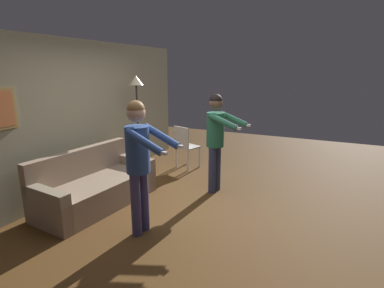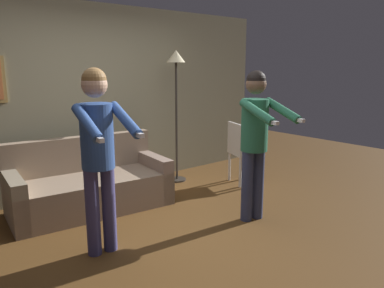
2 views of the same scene
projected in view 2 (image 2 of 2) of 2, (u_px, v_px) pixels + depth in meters
ground_plane at (168, 234)px, 3.99m from camera, size 12.00×12.00×0.00m
back_wall_assembly at (84, 100)px, 5.15m from camera, size 6.40×0.09×2.60m
couch at (90, 187)px, 4.66m from camera, size 1.98×1.04×0.87m
torchiere_lamp at (176, 78)px, 5.54m from camera, size 0.28×0.28×1.99m
person_standing_left at (98, 144)px, 3.38m from camera, size 0.47×0.72×1.75m
person_standing_right at (256, 132)px, 4.16m from camera, size 0.52×0.74×1.71m
dining_chair_distant at (241, 149)px, 5.62m from camera, size 0.53×0.53×0.93m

